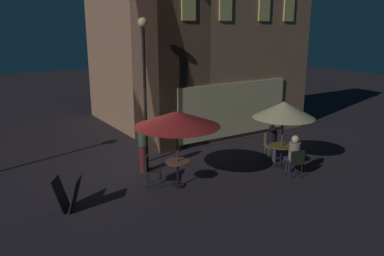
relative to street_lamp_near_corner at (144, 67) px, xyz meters
name	(u,v)px	position (x,y,z in m)	size (l,w,h in m)	color
ground_plane	(139,172)	(-0.66, -0.76, -3.18)	(60.00, 60.00, 0.00)	black
cafe_building	(182,47)	(3.15, 2.90, 0.38)	(7.36, 7.57, 7.13)	#9F7054
street_lamp_near_corner	(144,67)	(0.00, 0.00, 0.00)	(0.31, 0.31, 4.71)	black
menu_sandwich_board	(68,194)	(-3.22, -2.15, -2.75)	(0.82, 0.80, 0.83)	black
cafe_table_0	(178,168)	(-0.18, -2.34, -2.63)	(0.71, 0.71, 0.76)	black
cafe_table_1	(281,151)	(3.39, -2.84, -2.61)	(0.80, 0.80, 0.75)	black
patio_umbrella_0	(177,119)	(-0.18, -2.34, -1.20)	(2.38, 2.38, 2.21)	black
patio_umbrella_1	(284,110)	(3.39, -2.84, -1.27)	(1.95, 1.95, 2.18)	black
cafe_chair_0	(151,168)	(-0.81, -1.90, -2.63)	(0.60, 0.60, 0.90)	black
cafe_chair_1	(295,161)	(3.13, -3.68, -2.64)	(0.55, 0.55, 0.88)	black
cafe_chair_2	(270,143)	(3.70, -2.02, -2.61)	(0.50, 0.50, 0.93)	brown
patron_seated_0	(294,153)	(3.17, -3.54, -2.44)	(0.44, 0.53, 1.30)	#2B2652
patron_seated_1	(272,140)	(3.65, -2.15, -2.48)	(0.45, 0.53, 1.23)	#2C3745
patron_standing_2	(143,147)	(-0.49, -0.79, -2.35)	(0.31, 0.31, 1.63)	#551B1E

